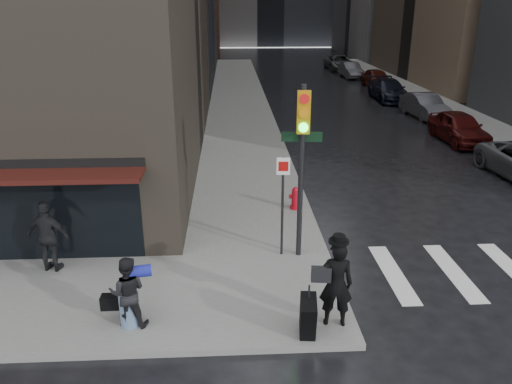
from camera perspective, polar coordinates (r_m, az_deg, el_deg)
ground at (r=12.07m, az=0.53°, el=-12.10°), size 140.00×140.00×0.00m
sidewalk_left at (r=37.69m, az=-2.04°, el=10.87°), size 4.00×50.00×0.15m
sidewalk_right at (r=40.25m, az=17.90°, el=10.54°), size 3.00×50.00×0.15m
man_overcoat at (r=10.57m, az=8.48°, el=-10.93°), size 1.20×1.04×2.12m
man_jeans at (r=10.87m, az=-14.50°, el=-11.00°), size 1.14×0.61×1.59m
man_greycoat at (r=13.55m, az=-22.62°, el=-4.72°), size 1.17×0.69×1.87m
traffic_light at (r=12.53m, az=5.10°, el=4.72°), size 1.14×0.55×4.58m
fire_hydrant at (r=16.54m, az=4.52°, el=-0.81°), size 0.44×0.33×0.76m
parked_car_1 at (r=27.01m, az=22.18°, el=6.86°), size 1.85×4.48×1.52m
parked_car_2 at (r=32.40m, az=18.71°, el=9.32°), size 1.86×4.44×1.43m
parked_car_3 at (r=37.62m, az=14.91°, el=11.21°), size 2.10×5.08×1.47m
parked_car_4 at (r=43.33m, az=13.62°, el=12.52°), size 1.84×4.39×1.49m
parked_car_5 at (r=48.68m, az=10.78°, el=13.52°), size 1.63×4.26×1.39m
parked_car_6 at (r=54.32m, az=9.53°, el=14.37°), size 2.64×5.42×1.49m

